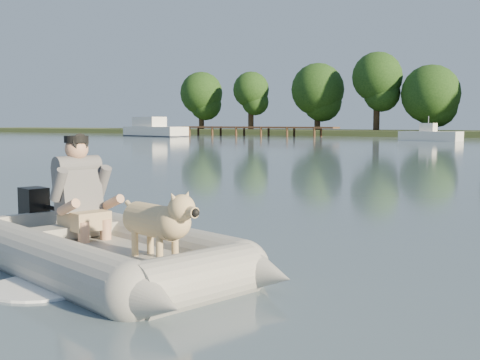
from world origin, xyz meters
The scene contains 8 objects.
water centered at (0.00, 0.00, 0.00)m, with size 160.00×160.00×0.00m, color slate.
dock centered at (-26.00, 52.00, 0.52)m, with size 18.00×2.00×1.04m, color #4C331E, non-canonical shape.
dinghy centered at (-0.24, -0.36, 0.64)m, with size 5.15×3.93×1.48m, color gray, non-canonical shape.
man centered at (-0.94, -0.08, 0.84)m, with size 0.78×0.67×1.16m, color #5C5C61, non-canonical shape.
dog centered at (0.44, -0.51, 0.56)m, with size 1.00×0.36×0.67m, color tan, non-canonical shape.
outboard_motor centered at (-1.95, 0.18, 0.33)m, with size 0.45×0.31×0.85m, color black, non-canonical shape.
cabin_cruiser centered at (-35.15, 46.32, 1.03)m, with size 7.89×2.82×2.44m, color white, non-canonical shape.
motorboat centered at (-6.54, 45.51, 0.96)m, with size 5.00×1.92×2.11m, color white, non-canonical shape.
Camera 1 is at (3.90, -5.03, 1.55)m, focal length 45.00 mm.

